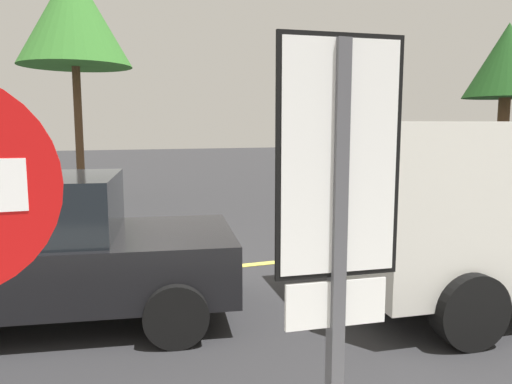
{
  "coord_description": "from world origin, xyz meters",
  "views": [
    {
      "loc": [
        -0.25,
        -7.0,
        2.15
      ],
      "look_at": [
        2.35,
        0.24,
        1.12
      ],
      "focal_mm": 34.25,
      "sensor_mm": 36.0,
      "label": 1
    }
  ],
  "objects_px": {
    "speed_limit_sign": "(338,222)",
    "tree_centre_verge": "(507,62)",
    "tree_left_verge": "(73,16)",
    "car_black_near_curb": "(40,249)"
  },
  "relations": [
    {
      "from": "car_black_near_curb",
      "to": "tree_left_verge",
      "type": "distance_m",
      "value": 9.59
    },
    {
      "from": "speed_limit_sign",
      "to": "tree_centre_verge",
      "type": "bearing_deg",
      "value": 41.63
    },
    {
      "from": "tree_left_verge",
      "to": "tree_centre_verge",
      "type": "height_order",
      "value": "tree_left_verge"
    },
    {
      "from": "tree_left_verge",
      "to": "tree_centre_verge",
      "type": "relative_size",
      "value": 1.13
    },
    {
      "from": "speed_limit_sign",
      "to": "tree_left_verge",
      "type": "xyz_separation_m",
      "value": [
        -1.01,
        12.56,
        3.29
      ]
    },
    {
      "from": "speed_limit_sign",
      "to": "car_black_near_curb",
      "type": "height_order",
      "value": "speed_limit_sign"
    },
    {
      "from": "car_black_near_curb",
      "to": "tree_left_verge",
      "type": "xyz_separation_m",
      "value": [
        0.45,
        8.59,
        4.24
      ]
    },
    {
      "from": "speed_limit_sign",
      "to": "tree_centre_verge",
      "type": "distance_m",
      "value": 17.52
    },
    {
      "from": "speed_limit_sign",
      "to": "tree_left_verge",
      "type": "height_order",
      "value": "tree_left_verge"
    },
    {
      "from": "speed_limit_sign",
      "to": "tree_centre_verge",
      "type": "height_order",
      "value": "tree_centre_verge"
    }
  ]
}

